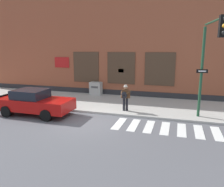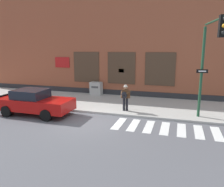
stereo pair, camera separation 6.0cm
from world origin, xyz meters
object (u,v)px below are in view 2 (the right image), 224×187
(busker, at_px, (125,96))
(traffic_light, at_px, (209,54))
(red_car, at_px, (34,102))
(utility_box, at_px, (96,88))

(busker, bearing_deg, traffic_light, -13.95)
(red_car, bearing_deg, traffic_light, 5.34)
(red_car, height_order, utility_box, red_car)
(red_car, xyz_separation_m, busker, (5.16, 2.00, 0.28))
(traffic_light, bearing_deg, utility_box, 147.42)
(traffic_light, bearing_deg, red_car, -174.66)
(red_car, relative_size, traffic_light, 0.90)
(red_car, bearing_deg, utility_box, 74.26)
(busker, bearing_deg, red_car, -158.84)
(red_car, distance_m, traffic_light, 10.08)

